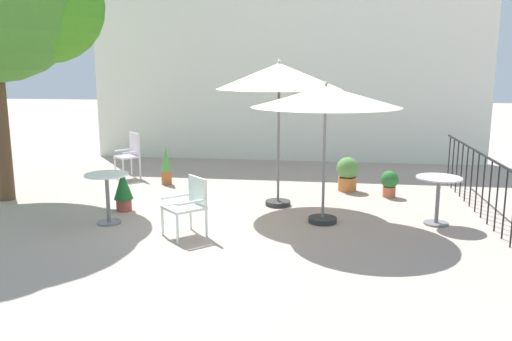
# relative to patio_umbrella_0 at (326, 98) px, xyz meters

# --- Properties ---
(ground_plane) EXTENTS (60.00, 60.00, 0.00)m
(ground_plane) POSITION_rel_patio_umbrella_0_xyz_m (-1.10, 0.26, -1.93)
(ground_plane) COLOR #AD978B
(villa_facade) EXTENTS (10.08, 0.30, 4.72)m
(villa_facade) POSITION_rel_patio_umbrella_0_xyz_m (-1.10, 5.57, 0.43)
(villa_facade) COLOR silver
(villa_facade) RESTS_ON ground
(terrace_railing) EXTENTS (0.03, 6.03, 1.01)m
(terrace_railing) POSITION_rel_patio_umbrella_0_xyz_m (2.51, 0.26, -1.25)
(terrace_railing) COLOR black
(terrace_railing) RESTS_ON ground
(patio_umbrella_0) EXTENTS (2.25, 2.25, 2.16)m
(patio_umbrella_0) POSITION_rel_patio_umbrella_0_xyz_m (0.00, 0.00, 0.00)
(patio_umbrella_0) COLOR #2D2D2D
(patio_umbrella_0) RESTS_ON ground
(patio_umbrella_1) EXTENTS (2.12, 2.12, 2.50)m
(patio_umbrella_1) POSITION_rel_patio_umbrella_0_xyz_m (-0.79, 0.92, 0.28)
(patio_umbrella_1) COLOR #2D2D2D
(patio_umbrella_1) RESTS_ON ground
(cafe_table_0) EXTENTS (0.68, 0.68, 0.74)m
(cafe_table_0) POSITION_rel_patio_umbrella_0_xyz_m (1.73, 0.15, -1.41)
(cafe_table_0) COLOR silver
(cafe_table_0) RESTS_ON ground
(cafe_table_1) EXTENTS (0.66, 0.66, 0.78)m
(cafe_table_1) POSITION_rel_patio_umbrella_0_xyz_m (-3.27, -0.52, -1.39)
(cafe_table_1) COLOR silver
(cafe_table_1) RESTS_ON ground
(patio_chair_0) EXTENTS (0.61, 0.61, 0.99)m
(patio_chair_0) POSITION_rel_patio_umbrella_0_xyz_m (-4.21, 2.79, -1.36)
(patio_chair_0) COLOR silver
(patio_chair_0) RESTS_ON ground
(patio_chair_1) EXTENTS (0.69, 0.69, 0.84)m
(patio_chair_1) POSITION_rel_patio_umbrella_0_xyz_m (-1.88, -0.90, -1.44)
(patio_chair_1) COLOR silver
(patio_chair_1) RESTS_ON ground
(potted_plant_0) EXTENTS (0.33, 0.33, 0.49)m
(potted_plant_0) POSITION_rel_patio_umbrella_0_xyz_m (1.20, 1.82, -1.65)
(potted_plant_0) COLOR #C56341
(potted_plant_0) RESTS_ON ground
(potted_plant_1) EXTENTS (0.43, 0.43, 0.67)m
(potted_plant_1) POSITION_rel_patio_umbrella_0_xyz_m (0.44, 2.21, -1.57)
(potted_plant_1) COLOR #C5713B
(potted_plant_1) RESTS_ON ground
(potted_plant_2) EXTENTS (0.32, 0.32, 0.70)m
(potted_plant_2) POSITION_rel_patio_umbrella_0_xyz_m (-3.32, 0.20, -1.55)
(potted_plant_2) COLOR brown
(potted_plant_2) RESTS_ON ground
(potted_plant_3) EXTENTS (0.21, 0.21, 0.80)m
(potted_plant_3) POSITION_rel_patio_umbrella_0_xyz_m (-3.24, 2.27, -1.54)
(potted_plant_3) COLOR #AE5B31
(potted_plant_3) RESTS_ON ground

